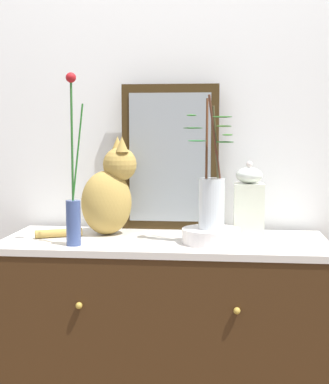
{
  "coord_description": "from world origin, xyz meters",
  "views": [
    {
      "loc": [
        0.22,
        -2.12,
        1.28
      ],
      "look_at": [
        0.0,
        0.0,
        1.05
      ],
      "focal_mm": 53.22,
      "sensor_mm": 36.0,
      "label": 1
    }
  ],
  "objects_px": {
    "cat_sitting": "(109,193)",
    "bowl_porcelain": "(211,236)",
    "jar_lidded_porcelain": "(249,204)",
    "mirror_leaning": "(170,158)",
    "vase_slim_green": "(73,205)",
    "sideboard": "(164,349)",
    "vase_glass_clear": "(212,197)"
  },
  "relations": [
    {
      "from": "mirror_leaning",
      "to": "cat_sitting",
      "type": "relative_size",
      "value": 1.54
    },
    {
      "from": "vase_slim_green",
      "to": "bowl_porcelain",
      "type": "xyz_separation_m",
      "value": [
        0.49,
        0.09,
        -0.12
      ]
    },
    {
      "from": "cat_sitting",
      "to": "vase_glass_clear",
      "type": "xyz_separation_m",
      "value": [
        0.41,
        -0.14,
        0.01
      ]
    },
    {
      "from": "mirror_leaning",
      "to": "vase_glass_clear",
      "type": "height_order",
      "value": "mirror_leaning"
    },
    {
      "from": "vase_glass_clear",
      "to": "jar_lidded_porcelain",
      "type": "height_order",
      "value": "vase_glass_clear"
    },
    {
      "from": "vase_slim_green",
      "to": "sideboard",
      "type": "bearing_deg",
      "value": 25.85
    },
    {
      "from": "cat_sitting",
      "to": "vase_glass_clear",
      "type": "distance_m",
      "value": 0.43
    },
    {
      "from": "sideboard",
      "to": "vase_slim_green",
      "type": "relative_size",
      "value": 2.01
    },
    {
      "from": "mirror_leaning",
      "to": "cat_sitting",
      "type": "distance_m",
      "value": 0.3
    },
    {
      "from": "sideboard",
      "to": "jar_lidded_porcelain",
      "type": "relative_size",
      "value": 4.17
    },
    {
      "from": "jar_lidded_porcelain",
      "to": "mirror_leaning",
      "type": "bearing_deg",
      "value": 154.8
    },
    {
      "from": "vase_slim_green",
      "to": "vase_glass_clear",
      "type": "relative_size",
      "value": 1.27
    },
    {
      "from": "cat_sitting",
      "to": "bowl_porcelain",
      "type": "height_order",
      "value": "cat_sitting"
    },
    {
      "from": "sideboard",
      "to": "mirror_leaning",
      "type": "distance_m",
      "value": 0.77
    },
    {
      "from": "vase_slim_green",
      "to": "jar_lidded_porcelain",
      "type": "xyz_separation_m",
      "value": [
        0.63,
        0.22,
        -0.02
      ]
    },
    {
      "from": "vase_slim_green",
      "to": "jar_lidded_porcelain",
      "type": "relative_size",
      "value": 2.08
    },
    {
      "from": "sideboard",
      "to": "vase_glass_clear",
      "type": "bearing_deg",
      "value": -19.42
    },
    {
      "from": "sideboard",
      "to": "cat_sitting",
      "type": "height_order",
      "value": "cat_sitting"
    },
    {
      "from": "mirror_leaning",
      "to": "jar_lidded_porcelain",
      "type": "relative_size",
      "value": 2.03
    },
    {
      "from": "vase_glass_clear",
      "to": "jar_lidded_porcelain",
      "type": "bearing_deg",
      "value": 43.72
    },
    {
      "from": "mirror_leaning",
      "to": "bowl_porcelain",
      "type": "distance_m",
      "value": 0.43
    },
    {
      "from": "bowl_porcelain",
      "to": "vase_slim_green",
      "type": "bearing_deg",
      "value": -169.56
    },
    {
      "from": "bowl_porcelain",
      "to": "vase_glass_clear",
      "type": "bearing_deg",
      "value": -89.5
    },
    {
      "from": "cat_sitting",
      "to": "jar_lidded_porcelain",
      "type": "xyz_separation_m",
      "value": [
        0.55,
        -0.0,
        -0.03
      ]
    },
    {
      "from": "vase_slim_green",
      "to": "bowl_porcelain",
      "type": "relative_size",
      "value": 2.86
    },
    {
      "from": "sideboard",
      "to": "cat_sitting",
      "type": "xyz_separation_m",
      "value": [
        -0.23,
        0.07,
        0.6
      ]
    },
    {
      "from": "mirror_leaning",
      "to": "bowl_porcelain",
      "type": "xyz_separation_m",
      "value": [
        0.18,
        -0.28,
        -0.27
      ]
    },
    {
      "from": "cat_sitting",
      "to": "jar_lidded_porcelain",
      "type": "height_order",
      "value": "cat_sitting"
    },
    {
      "from": "cat_sitting",
      "to": "jar_lidded_porcelain",
      "type": "bearing_deg",
      "value": -0.43
    },
    {
      "from": "bowl_porcelain",
      "to": "vase_glass_clear",
      "type": "relative_size",
      "value": 0.44
    },
    {
      "from": "sideboard",
      "to": "jar_lidded_porcelain",
      "type": "height_order",
      "value": "jar_lidded_porcelain"
    },
    {
      "from": "sideboard",
      "to": "jar_lidded_porcelain",
      "type": "distance_m",
      "value": 0.65
    }
  ]
}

